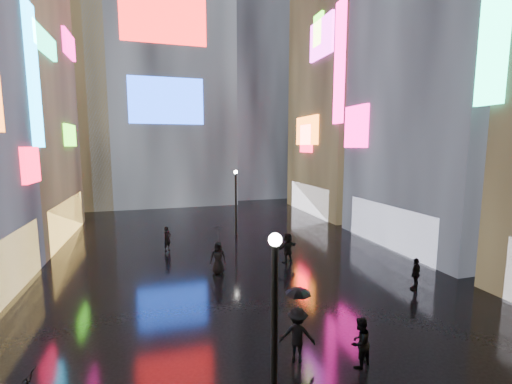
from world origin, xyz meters
name	(u,v)px	position (x,y,z in m)	size (l,w,h in m)	color
ground	(224,248)	(0.00, 20.00, 0.00)	(140.00, 140.00, 0.00)	black
building_right_mid	(459,30)	(15.98, 17.01, 14.99)	(10.28, 13.70, 30.00)	black
building_right_far	(354,80)	(15.98, 30.00, 13.98)	(10.28, 12.00, 28.00)	black
tower_main	(162,34)	(-3.00, 43.97, 21.01)	(16.00, 14.20, 42.00)	black
tower_flank_right	(250,76)	(9.00, 46.00, 17.00)	(12.00, 12.00, 34.00)	black
tower_flank_left	(66,94)	(-14.00, 42.00, 13.00)	(10.00, 10.00, 26.00)	black
lamp_near	(274,330)	(-1.88, 4.04, 2.94)	(0.30, 0.30, 5.20)	black
lamp_far	(236,199)	(1.64, 23.33, 2.94)	(0.30, 0.30, 5.20)	black
pedestrian_1	(360,342)	(1.75, 6.07, 0.82)	(0.80, 0.62, 1.64)	black
pedestrian_2	(297,335)	(-0.07, 6.90, 0.92)	(1.19, 0.68, 1.84)	black
pedestrian_3	(416,274)	(7.84, 10.55, 0.80)	(0.94, 0.39, 1.60)	black
pedestrian_4	(218,258)	(-1.21, 15.38, 0.91)	(0.89, 0.58, 1.81)	black
pedestrian_5	(288,248)	(3.19, 16.05, 0.91)	(1.69, 0.54, 1.82)	black
pedestrian_6	(167,239)	(-3.80, 20.51, 0.83)	(0.61, 0.40, 1.67)	black
umbrella_1	(298,298)	(-0.07, 6.90, 2.20)	(0.82, 0.82, 0.72)	black
umbrella_2	(218,234)	(-1.21, 15.38, 2.27)	(1.00, 1.02, 0.92)	black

